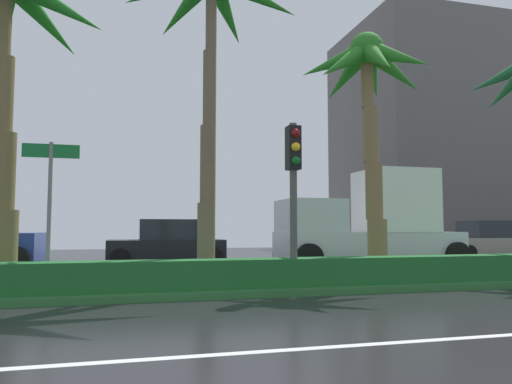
{
  "coord_description": "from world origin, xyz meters",
  "views": [
    {
      "loc": [
        0.07,
        -3.4,
        1.41
      ],
      "look_at": [
        3.74,
        10.5,
        2.47
      ],
      "focal_mm": 33.89,
      "sensor_mm": 36.0,
      "label": 1
    }
  ],
  "objects_px": {
    "palm_tree_centre_left": "(5,17)",
    "palm_tree_centre_right": "(368,84)",
    "box_truck_following": "(370,224)",
    "palm_tree_centre": "(211,13)",
    "car_in_traffic_leading": "(167,243)",
    "car_in_traffic_second": "(487,241)",
    "traffic_signal_median_right": "(294,173)",
    "street_name_sign": "(50,195)"
  },
  "relations": [
    {
      "from": "palm_tree_centre_left",
      "to": "palm_tree_centre_right",
      "type": "height_order",
      "value": "palm_tree_centre_left"
    },
    {
      "from": "car_in_traffic_second",
      "to": "traffic_signal_median_right",
      "type": "bearing_deg",
      "value": 35.16
    },
    {
      "from": "car_in_traffic_leading",
      "to": "car_in_traffic_second",
      "type": "relative_size",
      "value": 1.0
    },
    {
      "from": "palm_tree_centre_left",
      "to": "traffic_signal_median_right",
      "type": "distance_m",
      "value": 7.0
    },
    {
      "from": "street_name_sign",
      "to": "box_truck_following",
      "type": "bearing_deg",
      "value": 27.0
    },
    {
      "from": "street_name_sign",
      "to": "car_in_traffic_second",
      "type": "bearing_deg",
      "value": 25.02
    },
    {
      "from": "palm_tree_centre",
      "to": "traffic_signal_median_right",
      "type": "xyz_separation_m",
      "value": [
        1.62,
        -1.34,
        -4.0
      ]
    },
    {
      "from": "palm_tree_centre_left",
      "to": "street_name_sign",
      "type": "height_order",
      "value": "palm_tree_centre_left"
    },
    {
      "from": "car_in_traffic_second",
      "to": "street_name_sign",
      "type": "bearing_deg",
      "value": 25.02
    },
    {
      "from": "palm_tree_centre",
      "to": "car_in_traffic_leading",
      "type": "distance_m",
      "value": 9.32
    },
    {
      "from": "traffic_signal_median_right",
      "to": "car_in_traffic_second",
      "type": "height_order",
      "value": "traffic_signal_median_right"
    },
    {
      "from": "palm_tree_centre_right",
      "to": "car_in_traffic_second",
      "type": "distance_m",
      "value": 12.81
    },
    {
      "from": "palm_tree_centre_left",
      "to": "street_name_sign",
      "type": "distance_m",
      "value": 3.98
    },
    {
      "from": "box_truck_following",
      "to": "car_in_traffic_second",
      "type": "bearing_deg",
      "value": -157.7
    },
    {
      "from": "palm_tree_centre_right",
      "to": "traffic_signal_median_right",
      "type": "height_order",
      "value": "palm_tree_centre_right"
    },
    {
      "from": "palm_tree_centre_left",
      "to": "traffic_signal_median_right",
      "type": "relative_size",
      "value": 1.99
    },
    {
      "from": "car_in_traffic_leading",
      "to": "box_truck_following",
      "type": "xyz_separation_m",
      "value": [
        6.83,
        -3.08,
        0.72
      ]
    },
    {
      "from": "palm_tree_centre_right",
      "to": "traffic_signal_median_right",
      "type": "distance_m",
      "value": 3.94
    },
    {
      "from": "box_truck_following",
      "to": "car_in_traffic_second",
      "type": "relative_size",
      "value": 1.49
    },
    {
      "from": "palm_tree_centre_right",
      "to": "palm_tree_centre_left",
      "type": "bearing_deg",
      "value": -177.6
    },
    {
      "from": "car_in_traffic_leading",
      "to": "palm_tree_centre_right",
      "type": "bearing_deg",
      "value": 122.65
    },
    {
      "from": "box_truck_following",
      "to": "car_in_traffic_second",
      "type": "xyz_separation_m",
      "value": [
        7.45,
        3.06,
        -0.72
      ]
    },
    {
      "from": "palm_tree_centre_left",
      "to": "car_in_traffic_leading",
      "type": "height_order",
      "value": "palm_tree_centre_left"
    },
    {
      "from": "palm_tree_centre_right",
      "to": "car_in_traffic_leading",
      "type": "height_order",
      "value": "palm_tree_centre_right"
    },
    {
      "from": "palm_tree_centre",
      "to": "palm_tree_centre_right",
      "type": "xyz_separation_m",
      "value": [
        4.21,
        0.1,
        -1.4
      ]
    },
    {
      "from": "car_in_traffic_leading",
      "to": "car_in_traffic_second",
      "type": "bearing_deg",
      "value": 179.92
    },
    {
      "from": "palm_tree_centre",
      "to": "street_name_sign",
      "type": "distance_m",
      "value": 5.7
    },
    {
      "from": "palm_tree_centre_right",
      "to": "street_name_sign",
      "type": "xyz_separation_m",
      "value": [
        -7.6,
        -0.87,
        -3.12
      ]
    },
    {
      "from": "car_in_traffic_leading",
      "to": "traffic_signal_median_right",
      "type": "bearing_deg",
      "value": 103.19
    },
    {
      "from": "street_name_sign",
      "to": "palm_tree_centre_right",
      "type": "bearing_deg",
      "value": 6.56
    },
    {
      "from": "palm_tree_centre_left",
      "to": "box_truck_following",
      "type": "distance_m",
      "value": 12.55
    },
    {
      "from": "palm_tree_centre_right",
      "to": "box_truck_following",
      "type": "height_order",
      "value": "palm_tree_centre_right"
    },
    {
      "from": "palm_tree_centre",
      "to": "car_in_traffic_second",
      "type": "distance_m",
      "value": 16.7
    },
    {
      "from": "palm_tree_centre_left",
      "to": "palm_tree_centre_right",
      "type": "bearing_deg",
      "value": 2.4
    },
    {
      "from": "traffic_signal_median_right",
      "to": "palm_tree_centre_left",
      "type": "bearing_deg",
      "value": 169.88
    },
    {
      "from": "palm_tree_centre_left",
      "to": "car_in_traffic_leading",
      "type": "distance_m",
      "value": 9.96
    },
    {
      "from": "box_truck_following",
      "to": "palm_tree_centre_right",
      "type": "bearing_deg",
      "value": 61.79
    },
    {
      "from": "traffic_signal_median_right",
      "to": "box_truck_following",
      "type": "xyz_separation_m",
      "value": [
        4.8,
        5.58,
        -1.05
      ]
    },
    {
      "from": "street_name_sign",
      "to": "box_truck_following",
      "type": "xyz_separation_m",
      "value": [
        9.82,
        5.0,
        -0.53
      ]
    },
    {
      "from": "palm_tree_centre_right",
      "to": "car_in_traffic_leading",
      "type": "relative_size",
      "value": 1.5
    },
    {
      "from": "palm_tree_centre_left",
      "to": "car_in_traffic_second",
      "type": "bearing_deg",
      "value": 22.37
    },
    {
      "from": "palm_tree_centre",
      "to": "car_in_traffic_leading",
      "type": "height_order",
      "value": "palm_tree_centre"
    }
  ]
}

